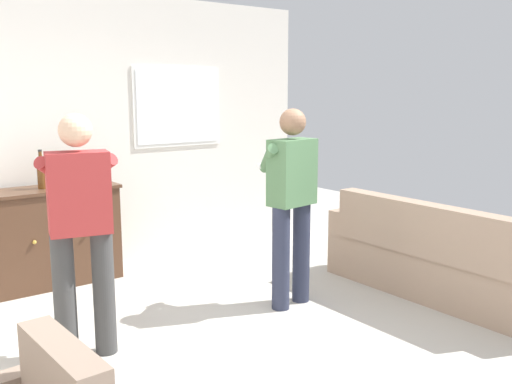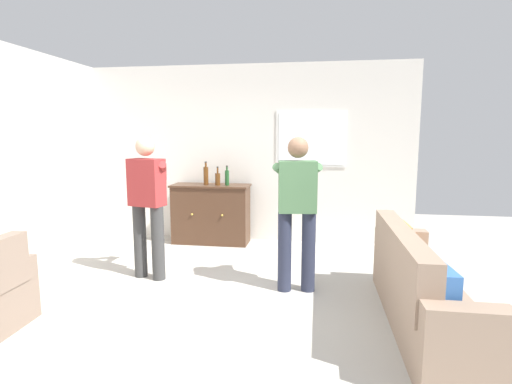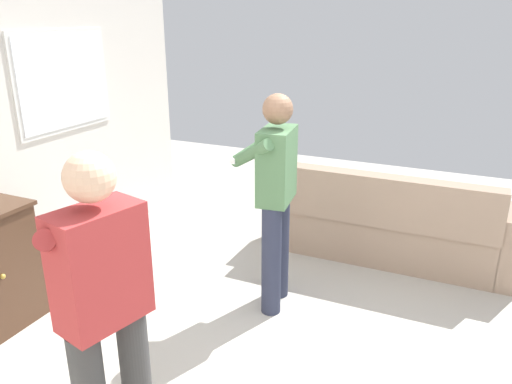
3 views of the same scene
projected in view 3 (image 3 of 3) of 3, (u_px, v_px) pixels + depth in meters
The scene contains 3 objects.
couch at pixel (387, 227), 4.62m from camera, with size 0.57×2.25×0.88m.
person_standing_left at pixel (104, 308), 2.27m from camera, with size 0.54×0.51×1.68m.
person_standing_right at pixel (275, 193), 3.73m from camera, with size 0.55×0.50×1.68m.
Camera 3 is at (-2.35, -0.78, 2.21)m, focal length 35.00 mm.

